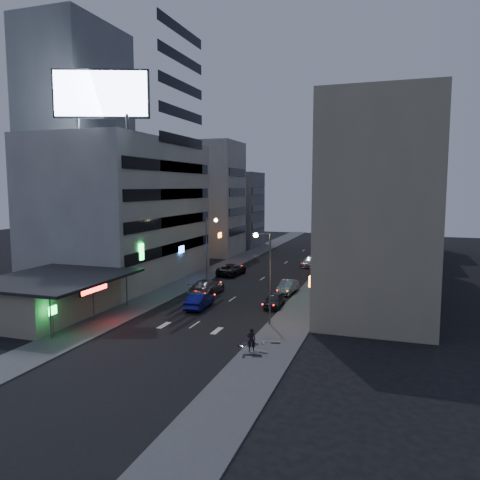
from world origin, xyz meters
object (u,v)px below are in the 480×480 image
at_px(scooter_silver_a, 269,345).
at_px(scooter_black_b, 257,339).
at_px(parked_car_right_near, 274,300).
at_px(scooter_silver_b, 280,334).
at_px(parked_car_right_mid, 287,287).
at_px(parked_car_right_far, 310,262).
at_px(parked_car_left, 232,269).
at_px(person, 251,340).
at_px(road_car_silver, 207,287).
at_px(scooter_blue, 259,337).
at_px(scooter_black_a, 262,347).
at_px(road_car_blue, 199,301).

bearing_deg(scooter_silver_a, scooter_black_b, 62.83).
bearing_deg(parked_car_right_near, scooter_silver_b, -77.25).
bearing_deg(parked_car_right_mid, parked_car_right_far, 95.56).
bearing_deg(parked_car_right_mid, scooter_silver_b, -75.65).
distance_m(scooter_silver_a, scooter_black_b, 1.59).
height_order(parked_car_right_mid, parked_car_left, parked_car_left).
bearing_deg(parked_car_right_mid, person, -81.47).
xyz_separation_m(road_car_silver, scooter_silver_a, (11.58, -16.10, -0.19)).
xyz_separation_m(scooter_black_b, scooter_silver_b, (1.47, 1.50, 0.06)).
relative_size(parked_car_right_mid, parked_car_left, 0.79).
bearing_deg(person, scooter_black_b, -112.00).
bearing_deg(scooter_black_b, parked_car_right_mid, 22.03).
relative_size(parked_car_right_near, scooter_blue, 2.42).
distance_m(person, scooter_silver_a, 1.34).
xyz_separation_m(parked_car_left, scooter_silver_b, (13.06, -25.54, -0.06)).
xyz_separation_m(parked_car_left, scooter_blue, (11.63, -26.44, -0.15)).
height_order(parked_car_right_mid, scooter_silver_b, parked_car_right_mid).
bearing_deg(person, scooter_silver_b, -138.94).
bearing_deg(person, road_car_silver, -76.96).
height_order(road_car_silver, scooter_silver_b, road_car_silver).
xyz_separation_m(parked_car_right_far, scooter_silver_b, (3.95, -35.86, -0.02)).
height_order(scooter_black_a, scooter_blue, scooter_black_a).
height_order(scooter_blue, scooter_black_b, scooter_black_b).
distance_m(scooter_blue, scooter_silver_b, 1.70).
height_order(road_car_blue, scooter_black_a, road_car_blue).
height_order(scooter_black_a, scooter_silver_a, scooter_black_a).
distance_m(parked_car_right_near, person, 13.31).
bearing_deg(parked_car_left, parked_car_right_mid, 142.86).
height_order(parked_car_right_near, scooter_silver_b, parked_car_right_near).
distance_m(road_car_silver, scooter_silver_b, 18.01).
bearing_deg(scooter_black_b, scooter_blue, 13.20).
xyz_separation_m(parked_car_right_mid, scooter_silver_a, (3.03, -19.51, -0.08)).
bearing_deg(road_car_blue, scooter_black_a, 128.33).
bearing_deg(parked_car_right_mid, parked_car_left, 142.43).
xyz_separation_m(parked_car_left, scooter_black_b, (11.59, -27.04, -0.11)).
xyz_separation_m(road_car_blue, scooter_silver_b, (10.15, -7.69, -0.04)).
height_order(parked_car_right_mid, scooter_black_a, parked_car_right_mid).
bearing_deg(parked_car_right_far, parked_car_left, -125.85).
height_order(scooter_blue, scooter_silver_b, scooter_silver_b).
distance_m(scooter_black_a, scooter_silver_b, 3.24).
relative_size(road_car_silver, scooter_black_a, 2.97).
height_order(parked_car_left, person, person).
height_order(parked_car_right_near, scooter_blue, parked_car_right_near).
bearing_deg(scooter_silver_a, scooter_silver_b, 6.57).
relative_size(parked_car_right_mid, scooter_blue, 2.62).
bearing_deg(road_car_silver, parked_car_right_far, -107.15).
bearing_deg(scooter_silver_a, scooter_blue, 48.71).
relative_size(road_car_silver, person, 3.41).
bearing_deg(scooter_black_a, scooter_silver_a, -40.33).
bearing_deg(scooter_black_a, road_car_blue, 27.08).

